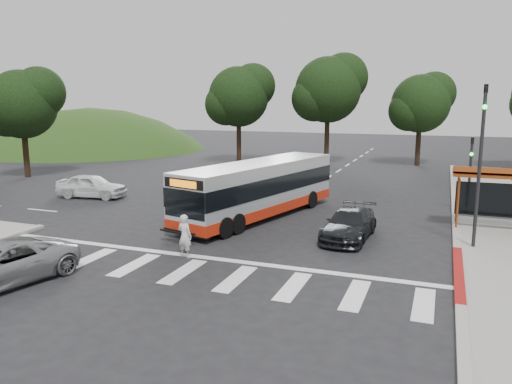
% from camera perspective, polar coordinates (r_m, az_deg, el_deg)
% --- Properties ---
extents(ground, '(140.00, 140.00, 0.00)m').
position_cam_1_polar(ground, '(22.11, -2.02, -5.03)').
color(ground, black).
rests_on(ground, ground).
extents(sidewalk_east, '(4.00, 40.00, 0.12)m').
position_cam_1_polar(sidewalk_east, '(28.38, 25.81, -2.48)').
color(sidewalk_east, gray).
rests_on(sidewalk_east, ground).
extents(curb_east, '(0.30, 40.00, 0.15)m').
position_cam_1_polar(curb_east, '(28.25, 21.77, -2.20)').
color(curb_east, '#9E9991').
rests_on(curb_east, ground).
extents(curb_east_red, '(0.32, 6.00, 0.15)m').
position_cam_1_polar(curb_east_red, '(18.59, 22.15, -8.61)').
color(curb_east_red, maroon).
rests_on(curb_east_red, ground).
extents(hillside_nw, '(44.00, 44.00, 10.00)m').
position_cam_1_polar(hillside_nw, '(64.19, -18.28, 4.67)').
color(hillside_nw, '#1E3E14').
rests_on(hillside_nw, ground).
extents(crosswalk_ladder, '(18.00, 2.60, 0.01)m').
position_cam_1_polar(crosswalk_ladder, '(17.82, -8.33, -8.98)').
color(crosswalk_ladder, silver).
rests_on(crosswalk_ladder, ground).
extents(bus_shelter, '(4.20, 1.60, 2.86)m').
position_cam_1_polar(bus_shelter, '(25.12, 26.31, 1.25)').
color(bus_shelter, '#8F3E17').
rests_on(bus_shelter, sidewalk_east).
extents(traffic_signal_ne_tall, '(0.18, 0.37, 6.50)m').
position_cam_1_polar(traffic_signal_ne_tall, '(21.27, 24.30, 4.08)').
color(traffic_signal_ne_tall, black).
rests_on(traffic_signal_ne_tall, ground).
extents(traffic_signal_ne_short, '(0.18, 0.37, 4.00)m').
position_cam_1_polar(traffic_signal_ne_short, '(28.37, 23.30, 2.68)').
color(traffic_signal_ne_short, black).
rests_on(traffic_signal_ne_short, ground).
extents(tree_north_a, '(6.60, 6.15, 10.17)m').
position_cam_1_polar(tree_north_a, '(46.84, 8.36, 11.61)').
color(tree_north_a, black).
rests_on(tree_north_a, ground).
extents(tree_north_b, '(5.72, 5.33, 8.43)m').
position_cam_1_polar(tree_north_b, '(47.75, 18.38, 9.66)').
color(tree_north_b, black).
rests_on(tree_north_b, ground).
extents(tree_north_c, '(6.16, 5.74, 9.30)m').
position_cam_1_polar(tree_north_c, '(47.34, -1.88, 10.94)').
color(tree_north_c, black).
rests_on(tree_north_c, ground).
extents(tree_west_a, '(5.72, 5.33, 8.43)m').
position_cam_1_polar(tree_west_a, '(42.36, -25.07, 9.18)').
color(tree_west_a, black).
rests_on(tree_west_a, ground).
extents(transit_bus, '(5.03, 11.17, 2.82)m').
position_cam_1_polar(transit_bus, '(25.30, 0.31, 0.24)').
color(transit_bus, '#B4B7B9').
rests_on(transit_bus, ground).
extents(pedestrian, '(0.68, 0.51, 1.68)m').
position_cam_1_polar(pedestrian, '(19.14, -8.15, -4.99)').
color(pedestrian, silver).
rests_on(pedestrian, ground).
extents(dark_sedan, '(2.00, 4.50, 1.28)m').
position_cam_1_polar(dark_sedan, '(21.88, 10.62, -3.63)').
color(dark_sedan, black).
rests_on(dark_sedan, ground).
extents(west_car_white, '(4.45, 2.26, 1.45)m').
position_cam_1_polar(west_car_white, '(32.15, -18.30, 0.67)').
color(west_car_white, silver).
rests_on(west_car_white, ground).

